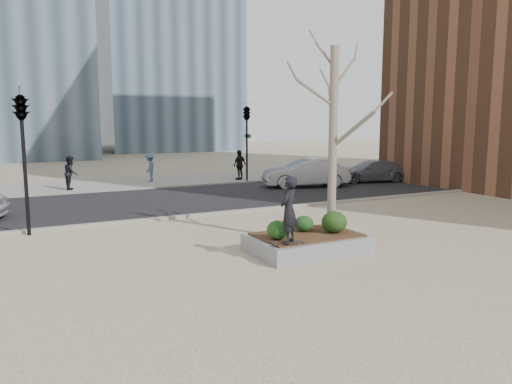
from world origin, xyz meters
TOP-DOWN VIEW (x-y plane):
  - ground at (0.00, 0.00)m, footprint 120.00×120.00m
  - street at (0.00, 10.00)m, footprint 60.00×8.00m
  - far_sidewalk at (0.00, 17.00)m, footprint 60.00×6.00m
  - planter at (1.00, 0.00)m, footprint 3.00×2.00m
  - planter_mulch at (1.00, 0.00)m, footprint 2.70×1.70m
  - sycamore_tree at (2.00, 0.30)m, footprint 2.80×2.80m
  - shrub_left at (0.01, -0.16)m, footprint 0.58×0.58m
  - shrub_middle at (1.09, 0.29)m, footprint 0.52×0.52m
  - shrub_right at (1.74, -0.19)m, footprint 0.69×0.69m
  - skateboard at (-0.02, -0.72)m, footprint 0.80×0.33m
  - skateboarder at (-0.02, -0.72)m, footprint 0.71×0.68m
  - car_silver at (8.12, 10.94)m, footprint 4.75×2.82m
  - car_third at (12.56, 11.03)m, footprint 4.50×2.74m
  - pedestrian_a at (-2.95, 15.50)m, footprint 0.82×0.96m
  - pedestrian_b at (1.47, 16.90)m, footprint 1.05×1.19m
  - pedestrian_c at (6.37, 15.29)m, footprint 1.11×0.81m
  - traffic_light_near at (-5.50, 5.60)m, footprint 0.60×2.48m
  - traffic_light_far at (6.50, 14.60)m, footprint 0.60×2.48m

SIDE VIEW (x-z plane):
  - ground at x=0.00m, z-range 0.00..0.00m
  - street at x=0.00m, z-range 0.00..0.02m
  - far_sidewalk at x=0.00m, z-range 0.00..0.02m
  - planter at x=1.00m, z-range 0.00..0.45m
  - planter_mulch at x=1.00m, z-range 0.45..0.49m
  - skateboard at x=-0.02m, z-range 0.45..0.53m
  - car_third at x=12.56m, z-range 0.02..1.24m
  - shrub_middle at x=1.09m, z-range 0.49..0.93m
  - shrub_left at x=0.01m, z-range 0.49..0.98m
  - car_silver at x=8.12m, z-range 0.02..1.50m
  - shrub_right at x=1.74m, z-range 0.49..1.07m
  - pedestrian_b at x=1.47m, z-range 0.02..1.63m
  - pedestrian_a at x=-2.95m, z-range 0.02..1.72m
  - pedestrian_c at x=6.37m, z-range 0.02..1.78m
  - skateboarder at x=-0.02m, z-range 0.53..2.17m
  - traffic_light_near at x=-5.50m, z-range 0.00..4.50m
  - traffic_light_far at x=6.50m, z-range 0.00..4.50m
  - sycamore_tree at x=2.00m, z-range 0.49..7.09m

